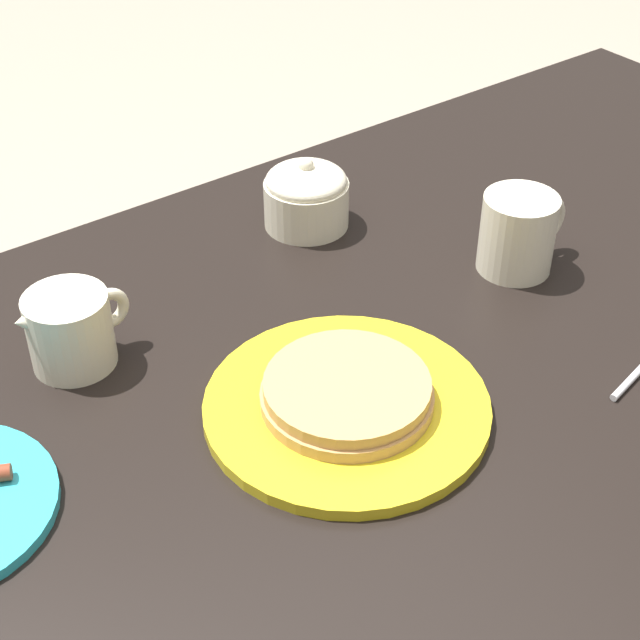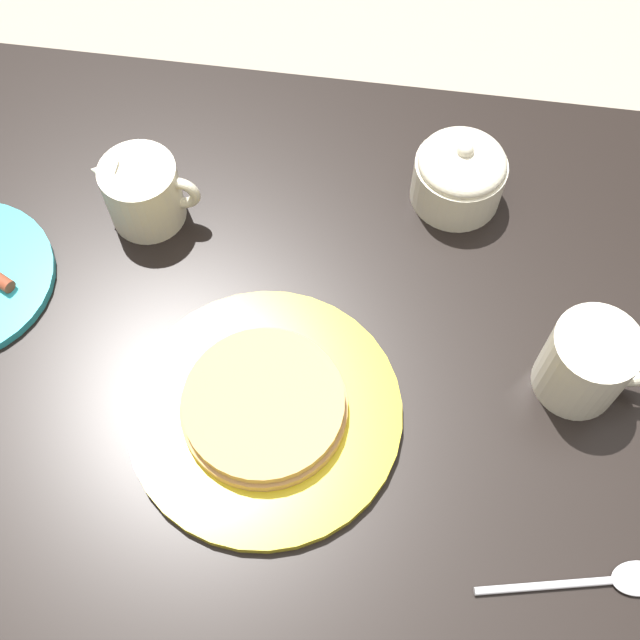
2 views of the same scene
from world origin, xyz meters
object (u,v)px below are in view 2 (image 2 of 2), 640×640
(creamer_pitcher, at_px, (142,192))
(sugar_bowl, at_px, (460,174))
(spoon, at_px, (606,581))
(coffee_mug, at_px, (589,363))
(pancake_plate, at_px, (265,410))

(creamer_pitcher, relative_size, sugar_bowl, 1.18)
(spoon, bearing_deg, sugar_bowl, 111.53)
(coffee_mug, height_order, sugar_bowl, same)
(coffee_mug, relative_size, sugar_bowl, 1.14)
(coffee_mug, xyz_separation_m, creamer_pitcher, (-0.45, 0.13, -0.00))
(sugar_bowl, bearing_deg, pancake_plate, -119.62)
(pancake_plate, bearing_deg, coffee_mug, 14.62)
(coffee_mug, height_order, creamer_pitcher, coffee_mug)
(pancake_plate, distance_m, sugar_bowl, 0.32)
(pancake_plate, height_order, spoon, pancake_plate)
(pancake_plate, xyz_separation_m, spoon, (0.31, -0.11, -0.01))
(sugar_bowl, bearing_deg, spoon, -68.47)
(creamer_pitcher, distance_m, spoon, 0.57)
(pancake_plate, relative_size, sugar_bowl, 2.65)
(coffee_mug, relative_size, creamer_pitcher, 0.96)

